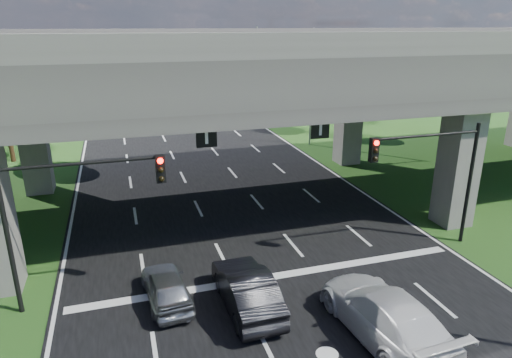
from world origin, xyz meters
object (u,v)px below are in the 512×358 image
car_dark (247,289)px  car_white (385,314)px  car_silver (166,286)px  streetlight_far (308,79)px  streetlight_beyond (254,64)px  signal_right (435,165)px  signal_left (69,203)px

car_dark → car_white: size_ratio=0.81×
car_silver → car_dark: bearing=151.1°
streetlight_far → car_silver: (-14.76, -21.00, -5.16)m
streetlight_beyond → car_silver: bearing=-111.8°
signal_right → car_dark: 10.44m
signal_left → signal_right: bearing=0.0°
signal_right → car_silver: (-12.49, -0.94, -3.50)m
signal_left → car_dark: 7.25m
streetlight_far → car_white: size_ratio=1.69×
car_silver → streetlight_beyond: bearing=-116.5°
signal_right → car_silver: 13.00m
streetlight_far → streetlight_beyond: size_ratio=1.00×
streetlight_far → streetlight_beyond: same height
signal_right → streetlight_beyond: bearing=86.4°
streetlight_far → streetlight_beyond: 16.00m
signal_left → car_white: bearing=-27.5°
streetlight_far → car_white: bearing=-107.2°
signal_left → streetlight_beyond: 40.30m
signal_right → streetlight_beyond: streetlight_beyond is taller
streetlight_far → car_silver: bearing=-125.1°
signal_left → car_white: 11.84m
streetlight_beyond → car_silver: size_ratio=2.58×
car_silver → car_dark: 3.14m
streetlight_beyond → car_white: streetlight_beyond is taller
signal_right → streetlight_far: 20.25m
streetlight_far → car_silver: 26.18m
streetlight_far → car_dark: 25.76m
signal_left → car_silver: 4.81m
streetlight_far → car_dark: streetlight_far is taller
signal_right → streetlight_beyond: size_ratio=0.60×
signal_left → streetlight_beyond: size_ratio=0.60×
car_dark → car_silver: bearing=-24.8°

